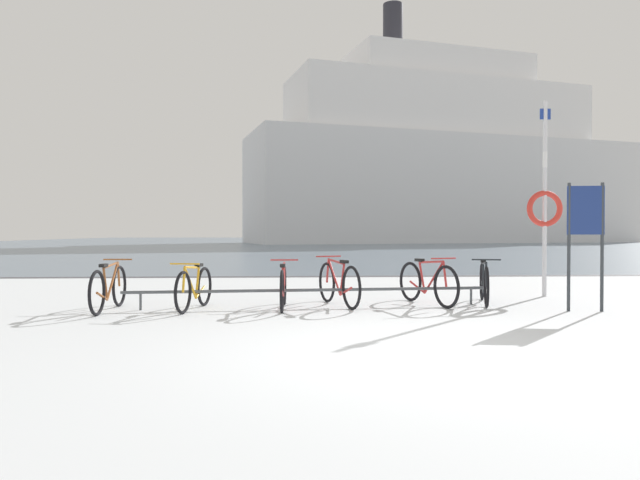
% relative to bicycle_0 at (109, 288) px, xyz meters
% --- Properties ---
extents(ground, '(80.00, 132.00, 0.08)m').
position_rel_bicycle_0_xyz_m(ground, '(4.01, 50.58, -0.40)').
color(ground, silver).
extents(bike_rack, '(6.01, 0.54, 0.31)m').
position_rel_bicycle_0_xyz_m(bike_rack, '(3.17, 0.28, -0.09)').
color(bike_rack, '#4C5156').
rests_on(bike_rack, ground).
extents(bicycle_0, '(0.46, 1.75, 0.79)m').
position_rel_bicycle_0_xyz_m(bicycle_0, '(0.00, 0.00, 0.00)').
color(bicycle_0, black).
rests_on(bicycle_0, ground).
extents(bicycle_1, '(0.47, 1.60, 0.76)m').
position_rel_bicycle_0_xyz_m(bicycle_1, '(1.30, 0.06, -0.01)').
color(bicycle_1, black).
rests_on(bicycle_1, ground).
extents(bicycle_2, '(0.46, 1.63, 0.77)m').
position_rel_bicycle_0_xyz_m(bicycle_2, '(2.71, 0.10, -0.01)').
color(bicycle_2, black).
rests_on(bicycle_2, ground).
extents(bicycle_3, '(0.65, 1.68, 0.82)m').
position_rel_bicycle_0_xyz_m(bicycle_3, '(3.62, 0.43, 0.01)').
color(bicycle_3, black).
rests_on(bicycle_3, ground).
extents(bicycle_4, '(0.70, 1.70, 0.81)m').
position_rel_bicycle_0_xyz_m(bicycle_4, '(5.13, 0.50, 0.01)').
color(bicycle_4, black).
rests_on(bicycle_4, ground).
extents(bicycle_5, '(0.58, 1.70, 0.79)m').
position_rel_bicycle_0_xyz_m(bicycle_5, '(6.12, 0.57, -0.00)').
color(bicycle_5, black).
rests_on(bicycle_5, ground).
extents(info_sign, '(0.55, 0.12, 1.99)m').
position_rel_bicycle_0_xyz_m(info_sign, '(7.37, -0.43, 0.99)').
color(info_sign, '#33383D').
rests_on(info_sign, ground).
extents(rescue_post, '(0.69, 0.11, 3.72)m').
position_rel_bicycle_0_xyz_m(rescue_post, '(7.65, 1.63, 1.42)').
color(rescue_post, silver).
rests_on(rescue_post, ground).
extents(ferry_ship, '(47.30, 23.52, 26.80)m').
position_rel_bicycle_0_xyz_m(ferry_ship, '(20.57, 57.20, 8.64)').
color(ferry_ship, silver).
rests_on(ferry_ship, ground).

